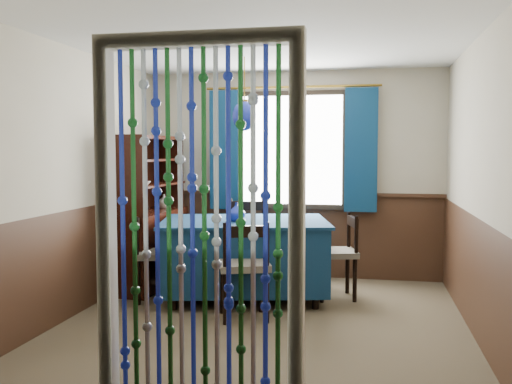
% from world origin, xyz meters
% --- Properties ---
extents(floor, '(4.00, 4.00, 0.00)m').
position_xyz_m(floor, '(0.00, 0.00, 0.00)').
color(floor, brown).
rests_on(floor, ground).
extents(ceiling, '(4.00, 4.00, 0.00)m').
position_xyz_m(ceiling, '(0.00, 0.00, 2.50)').
color(ceiling, silver).
rests_on(ceiling, ground).
extents(wall_back, '(3.60, 0.00, 3.60)m').
position_xyz_m(wall_back, '(0.00, 2.00, 1.25)').
color(wall_back, '#BBB199').
rests_on(wall_back, ground).
extents(wall_front, '(3.60, 0.00, 3.60)m').
position_xyz_m(wall_front, '(0.00, -2.00, 1.25)').
color(wall_front, '#BBB199').
rests_on(wall_front, ground).
extents(wall_left, '(0.00, 4.00, 4.00)m').
position_xyz_m(wall_left, '(-1.80, 0.00, 1.25)').
color(wall_left, '#BBB199').
rests_on(wall_left, ground).
extents(wall_right, '(0.00, 4.00, 4.00)m').
position_xyz_m(wall_right, '(1.80, 0.00, 1.25)').
color(wall_right, '#BBB199').
rests_on(wall_right, ground).
extents(wainscot_back, '(3.60, 0.00, 3.60)m').
position_xyz_m(wainscot_back, '(0.00, 1.99, 0.50)').
color(wainscot_back, '#3B2316').
rests_on(wainscot_back, ground).
extents(wainscot_front, '(3.60, 0.00, 3.60)m').
position_xyz_m(wainscot_front, '(0.00, -1.99, 0.50)').
color(wainscot_front, '#3B2316').
rests_on(wainscot_front, ground).
extents(wainscot_left, '(0.00, 4.00, 4.00)m').
position_xyz_m(wainscot_left, '(-1.79, 0.00, 0.50)').
color(wainscot_left, '#3B2316').
rests_on(wainscot_left, ground).
extents(wainscot_right, '(0.00, 4.00, 4.00)m').
position_xyz_m(wainscot_right, '(1.79, 0.00, 0.50)').
color(wainscot_right, '#3B2316').
rests_on(wainscot_right, ground).
extents(window, '(1.32, 0.12, 1.42)m').
position_xyz_m(window, '(0.00, 1.95, 1.55)').
color(window, black).
rests_on(window, wall_back).
extents(doorway, '(1.16, 0.12, 2.18)m').
position_xyz_m(doorway, '(0.00, -1.94, 1.05)').
color(doorway, silver).
rests_on(doorway, ground).
extents(dining_table, '(1.92, 1.52, 0.82)m').
position_xyz_m(dining_table, '(-0.35, 0.85, 0.47)').
color(dining_table, '#0F2D4E').
rests_on(dining_table, floor).
extents(chair_near, '(0.57, 0.55, 0.92)m').
position_xyz_m(chair_near, '(-0.19, 0.12, 0.49)').
color(chair_near, black).
rests_on(chair_near, floor).
extents(chair_far, '(0.55, 0.53, 0.97)m').
position_xyz_m(chair_far, '(-0.50, 1.63, 0.51)').
color(chair_far, black).
rests_on(chair_far, floor).
extents(chair_left, '(0.53, 0.55, 0.89)m').
position_xyz_m(chair_left, '(-1.26, 0.60, 0.47)').
color(chair_left, black).
rests_on(chair_left, floor).
extents(chair_right, '(0.51, 0.53, 0.89)m').
position_xyz_m(chair_right, '(0.61, 1.05, 0.47)').
color(chair_right, black).
rests_on(chair_right, floor).
extents(sideboard, '(0.51, 1.33, 1.71)m').
position_xyz_m(sideboard, '(-1.55, 1.20, 0.60)').
color(sideboard, black).
rests_on(sideboard, floor).
extents(pendant_lamp, '(0.25, 0.25, 0.75)m').
position_xyz_m(pendant_lamp, '(-0.35, 0.85, 1.90)').
color(pendant_lamp, olive).
rests_on(pendant_lamp, ceiling).
extents(vase_table, '(0.17, 0.17, 0.17)m').
position_xyz_m(vase_table, '(-0.41, 0.75, 0.91)').
color(vase_table, navy).
rests_on(vase_table, dining_table).
extents(bowl_shelf, '(0.25, 0.25, 0.05)m').
position_xyz_m(bowl_shelf, '(-1.49, 0.90, 1.19)').
color(bowl_shelf, beige).
rests_on(bowl_shelf, sideboard).
extents(vase_sideboard, '(0.20, 0.20, 0.19)m').
position_xyz_m(vase_sideboard, '(-1.49, 1.55, 0.95)').
color(vase_sideboard, beige).
rests_on(vase_sideboard, sideboard).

